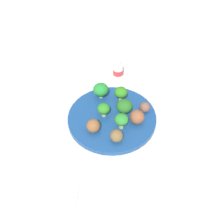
{
  "coord_description": "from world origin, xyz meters",
  "views": [
    {
      "loc": [
        -0.62,
        -0.12,
        0.69
      ],
      "look_at": [
        0.0,
        0.0,
        0.04
      ],
      "focal_mm": 47.16,
      "sensor_mm": 36.0,
      "label": 1
    }
  ],
  "objects_px": {
    "meatball_back_left": "(145,107)",
    "knife": "(93,183)",
    "meatball_center": "(93,126)",
    "broccoli_floret_front_left": "(101,90)",
    "broccoli_floret_center": "(104,108)",
    "plate": "(112,118)",
    "broccoli_floret_front_right": "(121,93)",
    "yogurt_bottle": "(118,71)",
    "broccoli_floret_back_left": "(121,120)",
    "napkin": "(85,186)",
    "fork": "(79,181)",
    "broccoli_floret_near_rim": "(124,106)",
    "meatball_mid_right": "(137,117)",
    "meatball_near_rim": "(117,136)"
  },
  "relations": [
    {
      "from": "broccoli_floret_back_left",
      "to": "broccoli_floret_center",
      "type": "bearing_deg",
      "value": 55.07
    },
    {
      "from": "broccoli_floret_front_right",
      "to": "yogurt_bottle",
      "type": "relative_size",
      "value": 0.66
    },
    {
      "from": "plate",
      "to": "meatball_mid_right",
      "type": "distance_m",
      "value": 0.09
    },
    {
      "from": "broccoli_floret_back_left",
      "to": "broccoli_floret_near_rim",
      "type": "xyz_separation_m",
      "value": [
        0.06,
        0.0,
        -0.0
      ]
    },
    {
      "from": "broccoli_floret_front_right",
      "to": "knife",
      "type": "height_order",
      "value": "broccoli_floret_front_right"
    },
    {
      "from": "meatball_center",
      "to": "broccoli_floret_front_left",
      "type": "bearing_deg",
      "value": 3.76
    },
    {
      "from": "broccoli_floret_back_left",
      "to": "broccoli_floret_near_rim",
      "type": "relative_size",
      "value": 0.99
    },
    {
      "from": "broccoli_floret_front_right",
      "to": "meatball_near_rim",
      "type": "relative_size",
      "value": 1.36
    },
    {
      "from": "meatball_back_left",
      "to": "knife",
      "type": "relative_size",
      "value": 0.24
    },
    {
      "from": "meatball_mid_right",
      "to": "knife",
      "type": "distance_m",
      "value": 0.25
    },
    {
      "from": "meatball_near_rim",
      "to": "napkin",
      "type": "relative_size",
      "value": 0.23
    },
    {
      "from": "meatball_back_left",
      "to": "fork",
      "type": "xyz_separation_m",
      "value": [
        -0.28,
        0.14,
        -0.03
      ]
    },
    {
      "from": "plate",
      "to": "meatball_near_rim",
      "type": "xyz_separation_m",
      "value": [
        -0.09,
        -0.03,
        0.03
      ]
    },
    {
      "from": "broccoli_floret_center",
      "to": "knife",
      "type": "xyz_separation_m",
      "value": [
        -0.24,
        -0.02,
        -0.04
      ]
    },
    {
      "from": "meatball_mid_right",
      "to": "broccoli_floret_near_rim",
      "type": "bearing_deg",
      "value": 56.27
    },
    {
      "from": "meatball_center",
      "to": "meatball_back_left",
      "type": "relative_size",
      "value": 1.23
    },
    {
      "from": "broccoli_floret_center",
      "to": "meatball_near_rim",
      "type": "xyz_separation_m",
      "value": [
        -0.09,
        -0.06,
        -0.01
      ]
    },
    {
      "from": "plate",
      "to": "meatball_center",
      "type": "height_order",
      "value": "meatball_center"
    },
    {
      "from": "plate",
      "to": "broccoli_floret_front_right",
      "type": "relative_size",
      "value": 5.3
    },
    {
      "from": "yogurt_bottle",
      "to": "knife",
      "type": "bearing_deg",
      "value": -178.42
    },
    {
      "from": "broccoli_floret_center",
      "to": "yogurt_bottle",
      "type": "xyz_separation_m",
      "value": [
        0.2,
        -0.01,
        -0.01
      ]
    },
    {
      "from": "broccoli_floret_near_rim",
      "to": "meatball_center",
      "type": "height_order",
      "value": "broccoli_floret_near_rim"
    },
    {
      "from": "broccoli_floret_center",
      "to": "knife",
      "type": "bearing_deg",
      "value": -175.14
    },
    {
      "from": "plate",
      "to": "yogurt_bottle",
      "type": "bearing_deg",
      "value": 4.94
    },
    {
      "from": "knife",
      "to": "napkin",
      "type": "bearing_deg",
      "value": 113.15
    },
    {
      "from": "broccoli_floret_front_left",
      "to": "meatball_center",
      "type": "bearing_deg",
      "value": -176.24
    },
    {
      "from": "broccoli_floret_center",
      "to": "napkin",
      "type": "bearing_deg",
      "value": -179.44
    },
    {
      "from": "fork",
      "to": "broccoli_floret_near_rim",
      "type": "bearing_deg",
      "value": -16.63
    },
    {
      "from": "broccoli_floret_center",
      "to": "broccoli_floret_near_rim",
      "type": "relative_size",
      "value": 0.87
    },
    {
      "from": "broccoli_floret_center",
      "to": "broccoli_floret_front_left",
      "type": "relative_size",
      "value": 0.86
    },
    {
      "from": "meatball_back_left",
      "to": "knife",
      "type": "distance_m",
      "value": 0.3
    },
    {
      "from": "yogurt_bottle",
      "to": "broccoli_floret_back_left",
      "type": "bearing_deg",
      "value": -167.62
    },
    {
      "from": "broccoli_floret_back_left",
      "to": "yogurt_bottle",
      "type": "height_order",
      "value": "yogurt_bottle"
    },
    {
      "from": "broccoli_floret_back_left",
      "to": "meatball_back_left",
      "type": "height_order",
      "value": "broccoli_floret_back_left"
    },
    {
      "from": "broccoli_floret_center",
      "to": "broccoli_floret_near_rim",
      "type": "height_order",
      "value": "broccoli_floret_near_rim"
    },
    {
      "from": "meatball_mid_right",
      "to": "yogurt_bottle",
      "type": "bearing_deg",
      "value": 24.28
    },
    {
      "from": "broccoli_floret_front_right",
      "to": "broccoli_floret_near_rim",
      "type": "relative_size",
      "value": 1.0
    },
    {
      "from": "broccoli_floret_near_rim",
      "to": "napkin",
      "type": "xyz_separation_m",
      "value": [
        -0.27,
        0.06,
        -0.05
      ]
    },
    {
      "from": "meatball_center",
      "to": "knife",
      "type": "height_order",
      "value": "meatball_center"
    },
    {
      "from": "broccoli_floret_back_left",
      "to": "napkin",
      "type": "distance_m",
      "value": 0.22
    },
    {
      "from": "napkin",
      "to": "yogurt_bottle",
      "type": "height_order",
      "value": "yogurt_bottle"
    },
    {
      "from": "fork",
      "to": "yogurt_bottle",
      "type": "xyz_separation_m",
      "value": [
        0.45,
        -0.02,
        0.03
      ]
    },
    {
      "from": "broccoli_floret_center",
      "to": "meatball_center",
      "type": "height_order",
      "value": "broccoli_floret_center"
    },
    {
      "from": "broccoli_floret_front_right",
      "to": "meatball_center",
      "type": "height_order",
      "value": "broccoli_floret_front_right"
    },
    {
      "from": "broccoli_floret_center",
      "to": "broccoli_floret_front_right",
      "type": "height_order",
      "value": "broccoli_floret_front_right"
    },
    {
      "from": "meatball_back_left",
      "to": "napkin",
      "type": "xyz_separation_m",
      "value": [
        -0.29,
        0.12,
        -0.03
      ]
    },
    {
      "from": "meatball_back_left",
      "to": "knife",
      "type": "bearing_deg",
      "value": 159.84
    },
    {
      "from": "broccoli_floret_near_rim",
      "to": "broccoli_floret_front_right",
      "type": "bearing_deg",
      "value": 20.26
    },
    {
      "from": "broccoli_floret_center",
      "to": "knife",
      "type": "distance_m",
      "value": 0.25
    },
    {
      "from": "meatball_center",
      "to": "meatball_back_left",
      "type": "bearing_deg",
      "value": -51.97
    }
  ]
}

